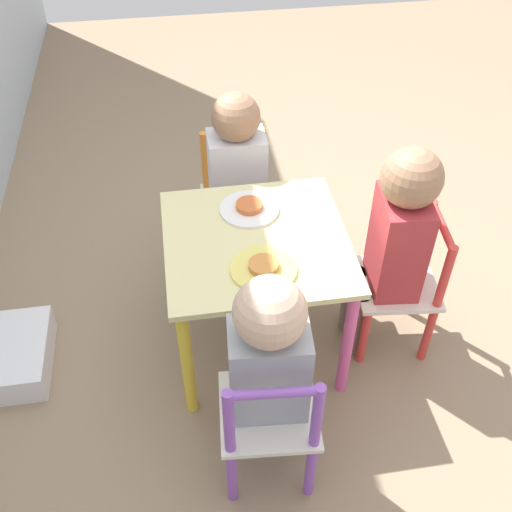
{
  "coord_description": "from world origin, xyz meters",
  "views": [
    {
      "loc": [
        -1.32,
        0.21,
        1.65
      ],
      "look_at": [
        0.0,
        0.0,
        0.4
      ],
      "focal_mm": 42.0,
      "sensor_mm": 36.0,
      "label": 1
    }
  ],
  "objects_px": {
    "kids_table": "(256,257)",
    "chair_purple": "(269,421)",
    "chair_red": "(402,285)",
    "child_front": "(395,235)",
    "child_right": "(238,170)",
    "plate_left": "(264,268)",
    "storage_bin": "(14,355)",
    "child_left": "(268,358)",
    "plate_right": "(249,208)",
    "chair_orange": "(237,201)"
  },
  "relations": [
    {
      "from": "chair_red",
      "to": "storage_bin",
      "type": "relative_size",
      "value": 1.57
    },
    {
      "from": "kids_table",
      "to": "chair_purple",
      "type": "relative_size",
      "value": 1.08
    },
    {
      "from": "kids_table",
      "to": "child_right",
      "type": "bearing_deg",
      "value": -0.05
    },
    {
      "from": "chair_red",
      "to": "plate_left",
      "type": "height_order",
      "value": "chair_red"
    },
    {
      "from": "child_left",
      "to": "plate_right",
      "type": "relative_size",
      "value": 3.83
    },
    {
      "from": "kids_table",
      "to": "plate_left",
      "type": "height_order",
      "value": "plate_left"
    },
    {
      "from": "plate_left",
      "to": "plate_right",
      "type": "bearing_deg",
      "value": -0.0
    },
    {
      "from": "chair_purple",
      "to": "child_right",
      "type": "xyz_separation_m",
      "value": [
        0.89,
        -0.04,
        0.19
      ]
    },
    {
      "from": "child_front",
      "to": "plate_left",
      "type": "distance_m",
      "value": 0.43
    },
    {
      "from": "chair_red",
      "to": "child_front",
      "type": "relative_size",
      "value": 0.66
    },
    {
      "from": "chair_orange",
      "to": "plate_right",
      "type": "distance_m",
      "value": 0.41
    },
    {
      "from": "chair_purple",
      "to": "kids_table",
      "type": "bearing_deg",
      "value": -90.0
    },
    {
      "from": "child_right",
      "to": "plate_left",
      "type": "distance_m",
      "value": 0.56
    },
    {
      "from": "plate_right",
      "to": "child_right",
      "type": "bearing_deg",
      "value": -0.07
    },
    {
      "from": "kids_table",
      "to": "chair_purple",
      "type": "xyz_separation_m",
      "value": [
        -0.48,
        0.04,
        -0.15
      ]
    },
    {
      "from": "child_right",
      "to": "storage_bin",
      "type": "xyz_separation_m",
      "value": [
        -0.4,
        0.81,
        -0.38
      ]
    },
    {
      "from": "child_right",
      "to": "plate_left",
      "type": "relative_size",
      "value": 3.78
    },
    {
      "from": "chair_red",
      "to": "child_front",
      "type": "xyz_separation_m",
      "value": [
        0.01,
        0.06,
        0.22
      ]
    },
    {
      "from": "child_left",
      "to": "plate_left",
      "type": "xyz_separation_m",
      "value": [
        0.28,
        -0.03,
        0.04
      ]
    },
    {
      "from": "chair_red",
      "to": "plate_right",
      "type": "height_order",
      "value": "chair_red"
    },
    {
      "from": "child_left",
      "to": "kids_table",
      "type": "bearing_deg",
      "value": -90.0
    },
    {
      "from": "child_left",
      "to": "child_right",
      "type": "bearing_deg",
      "value": -87.69
    },
    {
      "from": "kids_table",
      "to": "storage_bin",
      "type": "distance_m",
      "value": 0.88
    },
    {
      "from": "child_front",
      "to": "plate_left",
      "type": "height_order",
      "value": "child_front"
    },
    {
      "from": "chair_red",
      "to": "child_front",
      "type": "bearing_deg",
      "value": -90.0
    },
    {
      "from": "child_right",
      "to": "child_left",
      "type": "xyz_separation_m",
      "value": [
        -0.83,
        0.03,
        0.01
      ]
    },
    {
      "from": "chair_red",
      "to": "chair_purple",
      "type": "bearing_deg",
      "value": -44.38
    },
    {
      "from": "chair_purple",
      "to": "child_front",
      "type": "relative_size",
      "value": 0.66
    },
    {
      "from": "plate_right",
      "to": "storage_bin",
      "type": "distance_m",
      "value": 0.93
    },
    {
      "from": "kids_table",
      "to": "chair_red",
      "type": "xyz_separation_m",
      "value": [
        -0.05,
        -0.48,
        -0.15
      ]
    },
    {
      "from": "child_left",
      "to": "storage_bin",
      "type": "height_order",
      "value": "child_left"
    },
    {
      "from": "kids_table",
      "to": "chair_red",
      "type": "height_order",
      "value": "chair_red"
    },
    {
      "from": "kids_table",
      "to": "chair_red",
      "type": "bearing_deg",
      "value": -95.92
    },
    {
      "from": "chair_orange",
      "to": "plate_left",
      "type": "height_order",
      "value": "chair_orange"
    },
    {
      "from": "child_right",
      "to": "child_front",
      "type": "xyz_separation_m",
      "value": [
        -0.46,
        -0.42,
        0.03
      ]
    },
    {
      "from": "storage_bin",
      "to": "chair_purple",
      "type": "bearing_deg",
      "value": -122.4
    },
    {
      "from": "child_front",
      "to": "plate_right",
      "type": "bearing_deg",
      "value": -107.4
    },
    {
      "from": "child_front",
      "to": "plate_right",
      "type": "height_order",
      "value": "child_front"
    },
    {
      "from": "child_right",
      "to": "plate_right",
      "type": "relative_size",
      "value": 3.83
    },
    {
      "from": "chair_orange",
      "to": "chair_red",
      "type": "relative_size",
      "value": 1.0
    },
    {
      "from": "plate_left",
      "to": "child_right",
      "type": "bearing_deg",
      "value": -0.04
    },
    {
      "from": "chair_orange",
      "to": "child_right",
      "type": "bearing_deg",
      "value": -90.0
    },
    {
      "from": "child_right",
      "to": "child_left",
      "type": "bearing_deg",
      "value": -92.32
    },
    {
      "from": "plate_left",
      "to": "storage_bin",
      "type": "distance_m",
      "value": 0.93
    },
    {
      "from": "kids_table",
      "to": "chair_red",
      "type": "distance_m",
      "value": 0.5
    },
    {
      "from": "chair_red",
      "to": "child_left",
      "type": "bearing_deg",
      "value": -48.3
    },
    {
      "from": "chair_orange",
      "to": "plate_left",
      "type": "distance_m",
      "value": 0.66
    },
    {
      "from": "chair_orange",
      "to": "child_left",
      "type": "distance_m",
      "value": 0.91
    },
    {
      "from": "chair_orange",
      "to": "child_front",
      "type": "distance_m",
      "value": 0.7
    },
    {
      "from": "child_front",
      "to": "child_left",
      "type": "bearing_deg",
      "value": -44.47
    }
  ]
}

